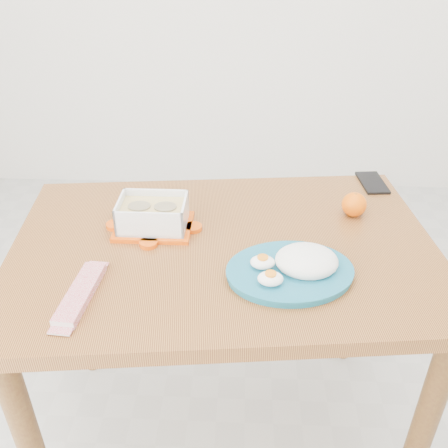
{
  "coord_description": "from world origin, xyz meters",
  "views": [
    {
      "loc": [
        -0.12,
        -1.07,
        1.48
      ],
      "look_at": [
        -0.17,
        -0.02,
        0.81
      ],
      "focal_mm": 40.0,
      "sensor_mm": 36.0,
      "label": 1
    }
  ],
  "objects_px": {
    "food_container": "(153,215)",
    "orange_fruit": "(354,204)",
    "dining_table": "(224,278)",
    "rice_plate": "(295,266)",
    "smartphone": "(372,183)"
  },
  "relations": [
    {
      "from": "rice_plate",
      "to": "dining_table",
      "type": "bearing_deg",
      "value": 134.95
    },
    {
      "from": "food_container",
      "to": "dining_table",
      "type": "bearing_deg",
      "value": -18.24
    },
    {
      "from": "food_container",
      "to": "orange_fruit",
      "type": "bearing_deg",
      "value": 10.15
    },
    {
      "from": "food_container",
      "to": "rice_plate",
      "type": "relative_size",
      "value": 0.6
    },
    {
      "from": "dining_table",
      "to": "smartphone",
      "type": "bearing_deg",
      "value": 32.01
    },
    {
      "from": "dining_table",
      "to": "orange_fruit",
      "type": "height_order",
      "value": "orange_fruit"
    },
    {
      "from": "food_container",
      "to": "rice_plate",
      "type": "distance_m",
      "value": 0.41
    },
    {
      "from": "food_container",
      "to": "orange_fruit",
      "type": "height_order",
      "value": "food_container"
    },
    {
      "from": "rice_plate",
      "to": "orange_fruit",
      "type": "bearing_deg",
      "value": 46.9
    },
    {
      "from": "dining_table",
      "to": "orange_fruit",
      "type": "distance_m",
      "value": 0.41
    },
    {
      "from": "dining_table",
      "to": "rice_plate",
      "type": "relative_size",
      "value": 3.39
    },
    {
      "from": "orange_fruit",
      "to": "smartphone",
      "type": "bearing_deg",
      "value": 63.85
    },
    {
      "from": "orange_fruit",
      "to": "rice_plate",
      "type": "relative_size",
      "value": 0.2
    },
    {
      "from": "dining_table",
      "to": "rice_plate",
      "type": "bearing_deg",
      "value": -41.17
    },
    {
      "from": "food_container",
      "to": "smartphone",
      "type": "bearing_deg",
      "value": 24.49
    }
  ]
}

